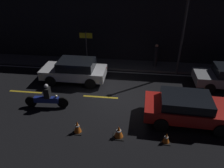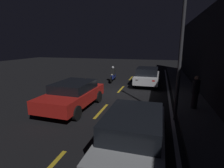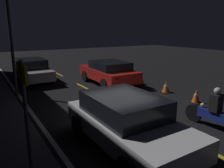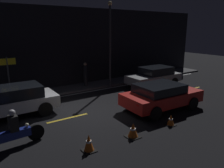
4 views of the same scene
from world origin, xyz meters
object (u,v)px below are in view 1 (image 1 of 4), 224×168
traffic_cone_mid (119,132)px  street_lamp (184,27)px  motorcycle (46,98)px  sedan_white (75,70)px  traffic_cone_near (77,127)px  taxi_red (188,108)px  pedestrian (156,55)px  traffic_cone_far (166,138)px  shop_sign (86,42)px

traffic_cone_mid → street_lamp: bearing=63.3°
traffic_cone_mid → motorcycle: bearing=155.7°
sedan_white → motorcycle: bearing=77.8°
street_lamp → traffic_cone_near: bearing=-128.5°
taxi_red → traffic_cone_mid: bearing=-151.5°
sedan_white → traffic_cone_mid: sedan_white is taller
pedestrian → sedan_white: bearing=-152.3°
motorcycle → traffic_cone_mid: motorcycle is taller
traffic_cone_near → pedestrian: pedestrian is taller
traffic_cone_near → street_lamp: 8.80m
traffic_cone_far → motorcycle: bearing=162.5°
sedan_white → taxi_red: sedan_white is taller
traffic_cone_near → traffic_cone_mid: size_ratio=1.06×
taxi_red → sedan_white: bearing=154.8°
traffic_cone_near → shop_sign: shop_sign is taller
traffic_cone_near → shop_sign: (-1.19, 7.20, 1.52)m
shop_sign → traffic_cone_mid: bearing=-67.2°
sedan_white → shop_sign: size_ratio=1.67×
traffic_cone_near → traffic_cone_far: size_ratio=1.26×
taxi_red → street_lamp: size_ratio=0.73×
sedan_white → motorcycle: sedan_white is taller
pedestrian → street_lamp: size_ratio=0.29×
motorcycle → street_lamp: bearing=29.4°
taxi_red → traffic_cone_mid: 3.49m
motorcycle → pedestrian: 8.20m
shop_sign → motorcycle: bearing=-99.3°
shop_sign → traffic_cone_far: bearing=-55.4°
taxi_red → street_lamp: 5.61m
traffic_cone_far → street_lamp: 7.41m
sedan_white → street_lamp: size_ratio=0.70×
shop_sign → street_lamp: size_ratio=0.42×
traffic_cone_far → pedestrian: size_ratio=0.29×
traffic_cone_near → shop_sign: bearing=99.4°
traffic_cone_near → pedestrian: (3.74, 7.47, 0.67)m
traffic_cone_near → pedestrian: bearing=63.4°
traffic_cone_mid → traffic_cone_far: size_ratio=1.19×
traffic_cone_mid → shop_sign: 8.03m
traffic_cone_far → pedestrian: 7.67m
traffic_cone_near → street_lamp: (5.16, 6.49, 2.94)m
motorcycle → street_lamp: street_lamp is taller
traffic_cone_mid → traffic_cone_far: 2.02m
motorcycle → taxi_red: bearing=-6.0°
shop_sign → street_lamp: bearing=-6.4°
taxi_red → shop_sign: shop_sign is taller
street_lamp → traffic_cone_far: bearing=-100.9°
traffic_cone_near → motorcycle: bearing=140.7°
taxi_red → motorcycle: motorcycle is taller
taxi_red → shop_sign: size_ratio=1.75×
sedan_white → traffic_cone_mid: 5.87m
sedan_white → traffic_cone_far: (5.30, -4.93, -0.53)m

